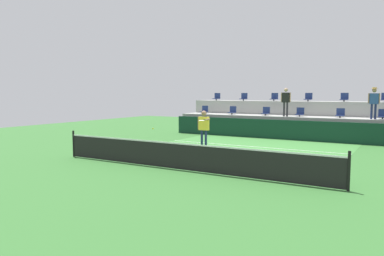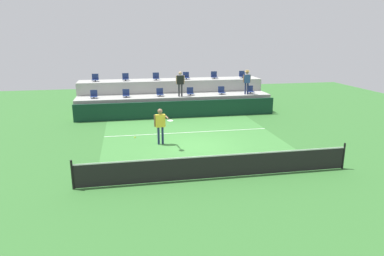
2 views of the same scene
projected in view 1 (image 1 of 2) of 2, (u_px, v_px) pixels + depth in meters
The scene contains 22 objects.
ground_plane at pixel (231, 154), 15.73m from camera, with size 40.00×40.00×0.00m, color #336B2D.
court_inner_paint at pixel (241, 150), 16.58m from camera, with size 9.00×10.00×0.01m, color #3D7F38.
court_service_line at pixel (252, 147), 17.78m from camera, with size 9.00×0.06×0.00m, color white.
tennis_net at pixel (182, 155), 12.25m from camera, with size 10.48×0.08×1.07m.
sponsor_backboard at pixel (275, 129), 20.81m from camera, with size 13.00×0.16×1.10m, color #0F3323.
seating_tier_lower at pixel (282, 126), 21.92m from camera, with size 13.00×1.80×1.25m, color #9E9E99.
seating_tier_upper at pixel (291, 118), 23.42m from camera, with size 13.00×1.80×2.10m, color #9E9E99.
stadium_chair_lower_far_left at pixel (204, 110), 24.47m from camera, with size 0.44×0.40×0.52m.
stadium_chair_lower_left at pixel (232, 111), 23.43m from camera, with size 0.44×0.40×0.52m.
stadium_chair_lower_mid_left at pixel (266, 112), 22.30m from camera, with size 0.44×0.40×0.52m.
stadium_chair_lower_mid_right at pixel (300, 113), 21.26m from camera, with size 0.44×0.40×0.52m.
stadium_chair_lower_right at pixel (340, 114), 20.14m from camera, with size 0.44×0.40×0.52m.
stadium_chair_lower_far_right at pixel (383, 115), 19.08m from camera, with size 0.44×0.40×0.52m.
stadium_chair_upper_far_left at pixel (217, 97), 25.93m from camera, with size 0.44×0.40×0.52m.
stadium_chair_upper_left at pixel (244, 97), 24.89m from camera, with size 0.44×0.40×0.52m.
stadium_chair_upper_mid_left at pixel (274, 98), 23.80m from camera, with size 0.44×0.40×0.52m.
stadium_chair_upper_mid_right at pixel (308, 98), 22.70m from camera, with size 0.44×0.40×0.52m.
stadium_chair_upper_right at pixel (344, 98), 21.64m from camera, with size 0.44×0.40×0.52m.
tennis_player at pixel (204, 125), 16.94m from camera, with size 0.83×1.20×1.78m.
spectator_in_grey at pixel (286, 99), 21.23m from camera, with size 0.58×0.22×1.65m.
spectator_with_hat at pixel (374, 100), 18.89m from camera, with size 0.57×0.42×1.65m.
tennis_ball at pixel (153, 129), 15.73m from camera, with size 0.07×0.07×0.07m.
Camera 1 is at (6.48, -14.24, 2.55)m, focal length 34.28 mm.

